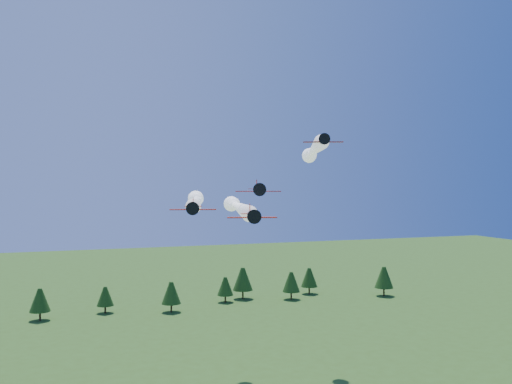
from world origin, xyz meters
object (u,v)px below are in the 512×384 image
object	(u,v)px
plane_right	(313,152)
plane_slot	(258,189)
plane_lead	(237,206)
plane_left	(195,202)

from	to	relation	value
plane_right	plane_slot	world-z (taller)	plane_right
plane_lead	plane_right	size ratio (longest dim) A/B	1.08
plane_lead	plane_left	size ratio (longest dim) A/B	1.20
plane_left	plane_right	size ratio (longest dim) A/B	0.90
plane_left	plane_slot	world-z (taller)	plane_slot
plane_lead	plane_left	xyz separation A→B (m)	(-8.08, 4.02, 0.88)
plane_lead	plane_slot	distance (m)	18.28
plane_lead	plane_right	world-z (taller)	plane_right
plane_right	plane_slot	bearing A→B (deg)	-113.07
plane_lead	plane_slot	size ratio (longest dim) A/B	6.57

